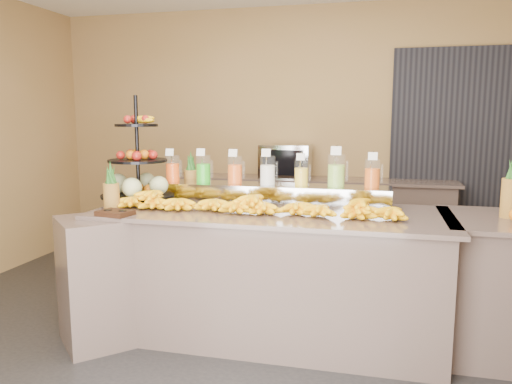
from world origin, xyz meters
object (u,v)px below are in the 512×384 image
at_px(condiment_caddy, 115,213).
at_px(oven_warmer, 286,161).
at_px(fruit_stand, 143,175).
at_px(pitcher_tray, 268,194).
at_px(banana_heap, 253,203).

xyz_separation_m(condiment_caddy, oven_warmer, (0.74, 2.37, 0.16)).
bearing_deg(condiment_caddy, fruit_stand, 97.62).
relative_size(pitcher_tray, oven_warmer, 3.42).
xyz_separation_m(banana_heap, oven_warmer, (-0.14, 2.02, 0.12)).
distance_m(banana_heap, condiment_caddy, 0.95).
bearing_deg(condiment_caddy, pitcher_tray, 37.76).
distance_m(banana_heap, fruit_stand, 0.99).
relative_size(fruit_stand, condiment_caddy, 3.74).
height_order(banana_heap, condiment_caddy, banana_heap).
distance_m(pitcher_tray, banana_heap, 0.36).
distance_m(fruit_stand, condiment_caddy, 0.61).
relative_size(pitcher_tray, banana_heap, 0.88).
bearing_deg(condiment_caddy, oven_warmer, 72.70).
distance_m(fruit_stand, oven_warmer, 1.98).
bearing_deg(oven_warmer, pitcher_tray, -84.09).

